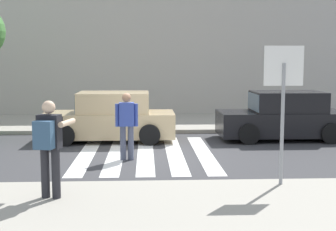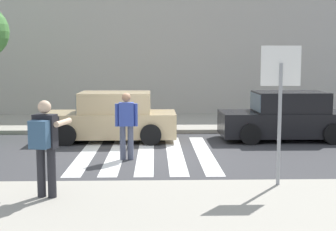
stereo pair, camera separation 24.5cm
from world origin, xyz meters
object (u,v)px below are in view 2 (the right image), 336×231
Objects in this scene: pedestrian_crossing at (126,122)px; parked_car_black at (286,117)px; photographer_with_backpack at (45,140)px; stop_sign at (280,84)px; parked_car_tan at (112,118)px.

pedestrian_crossing is 0.42× the size of parked_car_black.
photographer_with_backpack is 1.00× the size of pedestrian_crossing.
parked_car_black is at bearing 47.27° from photographer_with_backpack.
stop_sign reaches higher than pedestrian_crossing.
parked_car_black is at bearing 72.98° from stop_sign.
parked_car_tan is (-0.63, 2.86, -0.25)m from pedestrian_crossing.
stop_sign is 4.48m from photographer_with_backpack.
parked_car_tan is at bearing 180.00° from parked_car_black.
pedestrian_crossing is at bearing 72.39° from photographer_with_backpack.
stop_sign is 0.66× the size of parked_car_tan.
photographer_with_backpack reaches higher than parked_car_tan.
stop_sign is 1.56× the size of pedestrian_crossing.
pedestrian_crossing is (-3.13, 3.01, -1.13)m from stop_sign.
photographer_with_backpack is 0.42× the size of parked_car_black.
parked_car_tan is 1.00× the size of parked_car_black.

